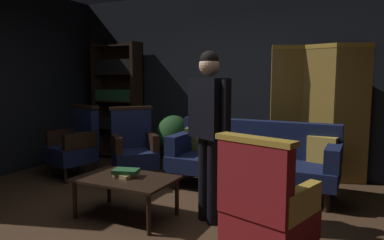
{
  "coord_description": "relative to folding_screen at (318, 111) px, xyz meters",
  "views": [
    {
      "loc": [
        1.82,
        -2.92,
        1.45
      ],
      "look_at": [
        0.0,
        0.8,
        0.95
      ],
      "focal_mm": 33.29,
      "sensor_mm": 36.0,
      "label": 1
    }
  ],
  "objects": [
    {
      "name": "bookshelf",
      "position": [
        -3.39,
        -0.07,
        0.11
      ],
      "size": [
        0.9,
        0.32,
        2.05
      ],
      "color": "black",
      "rests_on": "ground_plane"
    },
    {
      "name": "armchair_wing_left",
      "position": [
        -2.26,
        -1.21,
        -0.5
      ],
      "size": [
        0.82,
        0.82,
        1.04
      ],
      "color": "black",
      "rests_on": "ground_plane"
    },
    {
      "name": "coffee_table",
      "position": [
        -1.6,
        -2.27,
        -0.61
      ],
      "size": [
        1.0,
        0.64,
        0.42
      ],
      "color": "black",
      "rests_on": "ground_plane"
    },
    {
      "name": "folding_screen",
      "position": [
        0.0,
        0.0,
        0.0
      ],
      "size": [
        1.3,
        0.23,
        1.9
      ],
      "color": "olive",
      "rests_on": "ground_plane"
    },
    {
      "name": "side_wall_left",
      "position": [
        -4.24,
        -1.66,
        0.41
      ],
      "size": [
        0.1,
        3.6,
        2.8
      ],
      "primitive_type": "cube",
      "color": "black",
      "rests_on": "ground_plane"
    },
    {
      "name": "back_wall",
      "position": [
        -1.24,
        0.19,
        0.41
      ],
      "size": [
        7.2,
        0.1,
        2.8
      ],
      "primitive_type": "cube",
      "color": "black",
      "rests_on": "ground_plane"
    },
    {
      "name": "armchair_wing_right",
      "position": [
        -3.19,
        -1.34,
        -0.5
      ],
      "size": [
        0.71,
        0.71,
        1.04
      ],
      "color": "black",
      "rests_on": "ground_plane"
    },
    {
      "name": "standing_figure",
      "position": [
        -0.78,
        -2.01,
        0.04
      ],
      "size": [
        0.53,
        0.37,
        1.7
      ],
      "color": "black",
      "rests_on": "ground_plane"
    },
    {
      "name": "potted_plant",
      "position": [
        -2.09,
        -0.36,
        -0.49
      ],
      "size": [
        0.56,
        0.56,
        0.86
      ],
      "color": "brown",
      "rests_on": "ground_plane"
    },
    {
      "name": "armchair_gilt_accent",
      "position": [
        -0.04,
        -2.67,
        -0.5
      ],
      "size": [
        0.72,
        0.72,
        1.04
      ],
      "color": "#B78E33",
      "rests_on": "ground_plane"
    },
    {
      "name": "book_green_cloth",
      "position": [
        -1.62,
        -2.24,
        -0.51
      ],
      "size": [
        0.29,
        0.23,
        0.04
      ],
      "primitive_type": "cube",
      "rotation": [
        0.0,
        0.0,
        0.27
      ],
      "color": "#1E4C28",
      "rests_on": "book_tan_leather"
    },
    {
      "name": "ground_plane",
      "position": [
        -1.24,
        -2.26,
        -0.99
      ],
      "size": [
        10.0,
        10.0,
        0.0
      ],
      "primitive_type": "plane",
      "color": "#3D2819"
    },
    {
      "name": "book_tan_leather",
      "position": [
        -1.62,
        -2.24,
        -0.55
      ],
      "size": [
        0.24,
        0.23,
        0.04
      ],
      "primitive_type": "cube",
      "rotation": [
        0.0,
        0.0,
        -0.2
      ],
      "color": "#9E7A47",
      "rests_on": "coffee_table"
    },
    {
      "name": "velvet_couch",
      "position": [
        -0.69,
        -0.81,
        -0.53
      ],
      "size": [
        2.12,
        0.78,
        0.88
      ],
      "color": "black",
      "rests_on": "ground_plane"
    }
  ]
}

